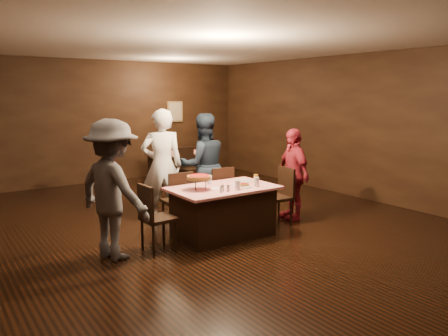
{
  "coord_description": "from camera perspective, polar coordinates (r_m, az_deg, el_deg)",
  "views": [
    {
      "loc": [
        -3.52,
        -5.62,
        2.16
      ],
      "look_at": [
        0.41,
        0.04,
        1.0
      ],
      "focal_mm": 35.0,
      "sensor_mm": 36.0,
      "label": 1
    }
  ],
  "objects": [
    {
      "name": "plate_empty",
      "position": [
        7.09,
        2.86,
        -1.69
      ],
      "size": [
        0.25,
        0.25,
        0.01
      ],
      "primitive_type": "cylinder",
      "color": "white",
      "rests_on": "main_table"
    },
    {
      "name": "glass_back",
      "position": [
        6.86,
        -1.88,
        -1.54
      ],
      "size": [
        0.08,
        0.08,
        0.14
      ],
      "primitive_type": "cylinder",
      "color": "silver",
      "rests_on": "main_table"
    },
    {
      "name": "chair_back_far",
      "position": [
        11.29,
        -7.74,
        0.9
      ],
      "size": [
        0.46,
        0.46,
        0.95
      ],
      "primitive_type": "cube",
      "rotation": [
        0.0,
        0.0,
        3.05
      ],
      "color": "black",
      "rests_on": "ground"
    },
    {
      "name": "chair_end_left",
      "position": [
        6.19,
        -8.58,
        -6.35
      ],
      "size": [
        0.43,
        0.43,
        0.95
      ],
      "primitive_type": "cube",
      "rotation": [
        0.0,
        0.0,
        1.61
      ],
      "color": "black",
      "rests_on": "ground"
    },
    {
      "name": "glass_amber",
      "position": [
        6.96,
        4.19,
        -1.4
      ],
      "size": [
        0.08,
        0.08,
        0.14
      ],
      "primitive_type": "cylinder",
      "color": "#BF7F26",
      "rests_on": "main_table"
    },
    {
      "name": "chair_back_near",
      "position": [
        10.16,
        -4.4,
        -0.0
      ],
      "size": [
        0.44,
        0.44,
        0.95
      ],
      "primitive_type": "cube",
      "rotation": [
        0.0,
        0.0,
        0.05
      ],
      "color": "black",
      "rests_on": "ground"
    },
    {
      "name": "pizza_stand",
      "position": [
        6.45,
        -3.3,
        -1.26
      ],
      "size": [
        0.38,
        0.38,
        0.22
      ],
      "color": "black",
      "rests_on": "main_table"
    },
    {
      "name": "back_table",
      "position": [
        10.78,
        -6.27,
        0.03
      ],
      "size": [
        1.3,
        0.9,
        0.77
      ],
      "primitive_type": "cube",
      "color": "#B3100B",
      "rests_on": "ground"
    },
    {
      "name": "diner_white_jacket",
      "position": [
        7.48,
        -8.09,
        0.28
      ],
      "size": [
        0.82,
        0.67,
        1.93
      ],
      "primitive_type": "imported",
      "rotation": [
        0.0,
        0.0,
        2.8
      ],
      "color": "white",
      "rests_on": "ground"
    },
    {
      "name": "diner_navy_hoodie",
      "position": [
        7.76,
        -2.76,
        0.34
      ],
      "size": [
        1.03,
        0.89,
        1.84
      ],
      "primitive_type": "imported",
      "rotation": [
        0.0,
        0.0,
        2.9
      ],
      "color": "#192334",
      "rests_on": "ground"
    },
    {
      "name": "glass_front_left",
      "position": [
        6.43,
        1.77,
        -2.28
      ],
      "size": [
        0.08,
        0.08,
        0.14
      ],
      "primitive_type": "cylinder",
      "color": "silver",
      "rests_on": "main_table"
    },
    {
      "name": "plate_with_slice",
      "position": [
        6.65,
        2.54,
        -2.28
      ],
      "size": [
        0.25,
        0.25,
        0.06
      ],
      "color": "white",
      "rests_on": "main_table"
    },
    {
      "name": "chair_far_left",
      "position": [
        7.14,
        -6.2,
        -4.14
      ],
      "size": [
        0.45,
        0.45,
        0.95
      ],
      "primitive_type": "cube",
      "rotation": [
        0.0,
        0.0,
        3.06
      ],
      "color": "black",
      "rests_on": "ground"
    },
    {
      "name": "diner_grey_knit",
      "position": [
        5.91,
        -14.33,
        -2.78
      ],
      "size": [
        1.05,
        1.36,
        1.86
      ],
      "primitive_type": "imported",
      "rotation": [
        0.0,
        0.0,
        1.91
      ],
      "color": "#4E4D51",
      "rests_on": "ground"
    },
    {
      "name": "diner_red_shirt",
      "position": [
        7.67,
        8.97,
        -0.8
      ],
      "size": [
        0.61,
        1.0,
        1.59
      ],
      "primitive_type": "imported",
      "rotation": [
        0.0,
        0.0,
        -1.82
      ],
      "color": "#A42033",
      "rests_on": "ground"
    },
    {
      "name": "napkin_left",
      "position": [
        6.53,
        -0.95,
        -2.7
      ],
      "size": [
        0.21,
        0.21,
        0.01
      ],
      "primitive_type": "cube",
      "rotation": [
        0.0,
        0.0,
        -0.35
      ],
      "color": "white",
      "rests_on": "main_table"
    },
    {
      "name": "condiments",
      "position": [
        6.32,
        0.0,
        -2.69
      ],
      "size": [
        0.17,
        0.1,
        0.09
      ],
      "color": "silver",
      "rests_on": "main_table"
    },
    {
      "name": "room",
      "position": [
        6.64,
        -2.74,
        9.36
      ],
      "size": [
        10.0,
        10.04,
        3.02
      ],
      "color": "black",
      "rests_on": "ground"
    },
    {
      "name": "main_table",
      "position": [
        6.75,
        -0.11,
        -5.69
      ],
      "size": [
        1.6,
        1.0,
        0.77
      ],
      "primitive_type": "cube",
      "color": "#B70C15",
      "rests_on": "ground"
    },
    {
      "name": "napkin_center",
      "position": [
        6.83,
        1.96,
        -2.16
      ],
      "size": [
        0.19,
        0.19,
        0.01
      ],
      "primitive_type": "cube",
      "rotation": [
        0.0,
        0.0,
        0.21
      ],
      "color": "white",
      "rests_on": "main_table"
    },
    {
      "name": "glass_front_right",
      "position": [
        6.71,
        4.27,
        -1.81
      ],
      "size": [
        0.08,
        0.08,
        0.14
      ],
      "primitive_type": "cylinder",
      "color": "silver",
      "rests_on": "main_table"
    },
    {
      "name": "chair_end_right",
      "position": [
        7.39,
        6.94,
        -3.69
      ],
      "size": [
        0.45,
        0.45,
        0.95
      ],
      "primitive_type": "cube",
      "rotation": [
        0.0,
        0.0,
        -1.66
      ],
      "color": "black",
      "rests_on": "ground"
    },
    {
      "name": "chair_far_right",
      "position": [
        7.54,
        -0.85,
        -3.34
      ],
      "size": [
        0.45,
        0.45,
        0.95
      ],
      "primitive_type": "cube",
      "rotation": [
        0.0,
        0.0,
        3.06
      ],
      "color": "black",
      "rests_on": "ground"
    }
  ]
}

